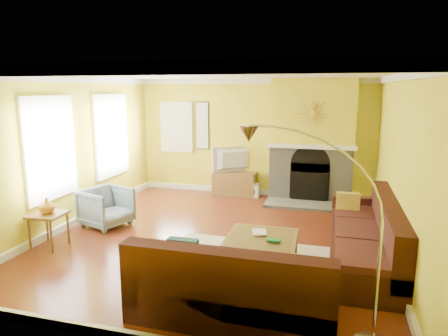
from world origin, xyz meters
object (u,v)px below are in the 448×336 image
(coffee_table, at_px, (261,249))
(sectional_sofa, at_px, (286,236))
(side_table, at_px, (49,230))
(media_console, at_px, (235,183))
(arc_lamp, at_px, (316,239))
(armchair, at_px, (106,207))

(coffee_table, bearing_deg, sectional_sofa, -2.08)
(coffee_table, height_order, side_table, side_table)
(coffee_table, bearing_deg, media_console, 109.83)
(media_console, relative_size, side_table, 1.82)
(sectional_sofa, relative_size, arc_lamp, 1.79)
(armchair, bearing_deg, side_table, -178.18)
(armchair, relative_size, arc_lamp, 0.37)
(side_table, distance_m, arc_lamp, 4.43)
(media_console, bearing_deg, armchair, -122.15)
(arc_lamp, bearing_deg, armchair, 147.47)
(armchair, height_order, side_table, armchair)
(sectional_sofa, relative_size, side_table, 6.92)
(side_table, bearing_deg, sectional_sofa, 4.60)
(sectional_sofa, distance_m, coffee_table, 0.43)
(sectional_sofa, xyz_separation_m, arc_lamp, (0.46, -1.62, 0.61))
(sectional_sofa, xyz_separation_m, coffee_table, (-0.35, 0.01, -0.25))
(side_table, bearing_deg, media_console, 61.85)
(coffee_table, relative_size, arc_lamp, 0.47)
(arc_lamp, bearing_deg, coffee_table, 116.56)
(side_table, bearing_deg, coffee_table, 5.30)
(armchair, xyz_separation_m, arc_lamp, (3.82, -2.44, 0.71))
(coffee_table, distance_m, arc_lamp, 2.02)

